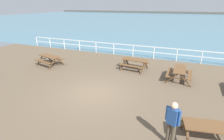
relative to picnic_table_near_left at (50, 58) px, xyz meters
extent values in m
cube|color=brown|center=(5.42, -2.83, -0.68)|extent=(30.00, 24.00, 0.20)
cube|color=teal|center=(5.42, 49.92, -0.58)|extent=(142.00, 90.00, 0.01)
cube|color=#4C4C47|center=(5.42, 92.92, -0.58)|extent=(142.00, 6.00, 1.80)
cube|color=white|center=(5.42, 4.92, 0.47)|extent=(23.00, 0.06, 0.06)
cube|color=white|center=(5.42, 4.92, -0.01)|extent=(23.00, 0.05, 0.05)
cylinder|color=white|center=(-6.08, 4.92, -0.06)|extent=(0.07, 0.07, 1.05)
cylinder|color=white|center=(-4.16, 4.92, -0.06)|extent=(0.07, 0.07, 1.05)
cylinder|color=white|center=(-2.25, 4.92, -0.06)|extent=(0.07, 0.07, 1.05)
cylinder|color=white|center=(-0.33, 4.92, -0.06)|extent=(0.07, 0.07, 1.05)
cylinder|color=white|center=(1.59, 4.92, -0.06)|extent=(0.07, 0.07, 1.05)
cylinder|color=white|center=(3.50, 4.92, -0.06)|extent=(0.07, 0.07, 1.05)
cylinder|color=white|center=(5.42, 4.92, -0.06)|extent=(0.07, 0.07, 1.05)
cylinder|color=white|center=(7.34, 4.92, -0.06)|extent=(0.07, 0.07, 1.05)
cylinder|color=white|center=(9.25, 4.92, -0.06)|extent=(0.07, 0.07, 1.05)
cylinder|color=white|center=(11.17, 4.92, -0.06)|extent=(0.07, 0.07, 1.05)
cube|color=brown|center=(0.00, 0.00, 0.17)|extent=(1.91, 1.10, 0.05)
cube|color=brown|center=(0.14, 0.60, -0.13)|extent=(1.81, 0.67, 0.04)
cube|color=brown|center=(-0.14, -0.60, -0.13)|extent=(1.81, 0.67, 0.04)
cube|color=#50351E|center=(0.85, 0.18, -0.21)|extent=(0.26, 0.79, 0.79)
cube|color=#50351E|center=(0.67, -0.55, -0.21)|extent=(0.26, 0.79, 0.79)
cube|color=#50351E|center=(0.76, -0.18, -0.16)|extent=(0.41, 1.47, 0.04)
cube|color=#50351E|center=(-0.67, 0.55, -0.21)|extent=(0.26, 0.79, 0.79)
cube|color=#50351E|center=(-0.85, -0.18, -0.21)|extent=(0.26, 0.79, 0.79)
cube|color=#50351E|center=(-0.76, 0.18, -0.16)|extent=(0.41, 1.47, 0.04)
cube|color=brown|center=(10.89, -4.75, 0.17)|extent=(1.90, 1.02, 0.05)
cube|color=brown|center=(10.77, -4.14, -0.13)|extent=(1.82, 0.59, 0.04)
cube|color=#50351E|center=(10.05, -4.52, -0.21)|extent=(0.23, 0.79, 0.79)
cube|color=#50351E|center=(10.19, -5.26, -0.21)|extent=(0.23, 0.79, 0.79)
cube|color=#50351E|center=(10.12, -4.89, -0.16)|extent=(0.34, 1.48, 0.04)
cube|color=brown|center=(6.48, 1.58, 0.17)|extent=(1.87, 0.91, 0.05)
cube|color=brown|center=(6.56, 2.20, -0.13)|extent=(1.82, 0.47, 0.04)
cube|color=brown|center=(6.41, 0.97, -0.13)|extent=(1.82, 0.47, 0.04)
cube|color=#50351E|center=(7.30, 1.86, -0.21)|extent=(0.17, 0.80, 0.79)
cube|color=#50351E|center=(7.21, 1.12, -0.21)|extent=(0.17, 0.80, 0.79)
cube|color=#50351E|center=(7.26, 1.49, -0.16)|extent=(0.24, 1.50, 0.04)
cube|color=#50351E|center=(5.75, 2.05, -0.21)|extent=(0.17, 0.80, 0.79)
cube|color=#50351E|center=(5.67, 1.31, -0.21)|extent=(0.17, 0.80, 0.79)
cube|color=#50351E|center=(5.71, 1.68, -0.16)|extent=(0.24, 1.50, 0.04)
cube|color=brown|center=(9.65, 0.72, 0.17)|extent=(0.73, 1.81, 0.05)
cube|color=brown|center=(9.03, 0.73, -0.13)|extent=(0.29, 1.80, 0.04)
cube|color=brown|center=(10.27, 0.71, -0.13)|extent=(0.29, 1.80, 0.04)
cube|color=#50351E|center=(9.29, 1.51, -0.21)|extent=(0.79, 0.09, 0.79)
cube|color=#50351E|center=(10.04, 1.50, -0.21)|extent=(0.79, 0.09, 0.79)
cube|color=#50351E|center=(9.67, 1.50, -0.16)|extent=(1.50, 0.08, 0.04)
cube|color=#50351E|center=(9.26, -0.05, -0.21)|extent=(0.79, 0.09, 0.79)
cube|color=#50351E|center=(10.01, -0.06, -0.21)|extent=(0.79, 0.09, 0.79)
cube|color=#50351E|center=(9.64, -0.06, -0.16)|extent=(1.50, 0.08, 0.04)
cylinder|color=#4C4233|center=(9.56, -5.22, -0.16)|extent=(0.14, 0.14, 0.85)
cylinder|color=#4C4233|center=(9.72, -5.30, -0.16)|extent=(0.14, 0.14, 0.85)
cube|color=#264C8C|center=(9.64, -5.26, 0.56)|extent=(0.40, 0.34, 0.58)
cylinder|color=#264C8C|center=(9.44, -5.17, 0.58)|extent=(0.09, 0.09, 0.52)
cylinder|color=#264C8C|center=(9.84, -5.35, 0.58)|extent=(0.09, 0.09, 0.52)
sphere|color=beige|center=(9.64, -5.26, 0.96)|extent=(0.23, 0.23, 0.23)
camera|label=1|loc=(9.63, -10.51, 3.99)|focal=28.30mm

